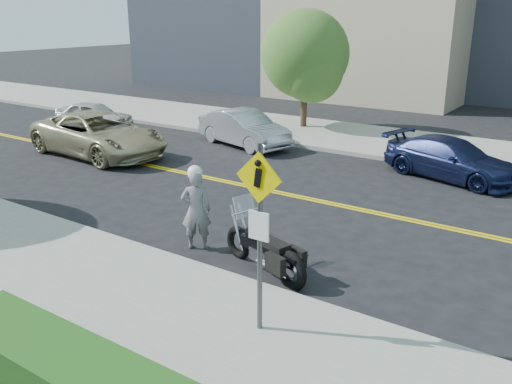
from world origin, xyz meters
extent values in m
plane|color=black|center=(0.00, 0.00, 0.00)|extent=(120.00, 120.00, 0.00)
cube|color=#9E9B91|center=(0.00, -7.50, 0.07)|extent=(60.00, 5.00, 0.15)
cube|color=#9E9B91|center=(0.00, 7.50, 0.07)|extent=(60.00, 5.00, 0.15)
cylinder|color=#4C4C51|center=(4.20, -6.30, 1.65)|extent=(0.08, 0.08, 3.00)
cube|color=#F9D800|center=(4.20, -6.33, 2.65)|extent=(0.78, 0.03, 0.78)
cube|color=white|center=(4.20, -6.33, 1.90)|extent=(0.35, 0.03, 0.45)
imported|color=#9D9EA1|center=(1.18, -4.23, 0.88)|extent=(0.76, 0.73, 1.76)
sphere|color=white|center=(1.18, -4.23, 1.71)|extent=(0.32, 0.32, 0.32)
imported|color=tan|center=(-6.97, 0.04, 0.76)|extent=(5.65, 2.88, 1.53)
imported|color=silver|center=(-10.91, 3.11, 0.59)|extent=(3.71, 2.24, 1.18)
imported|color=#B4B8BD|center=(-3.51, 4.13, 0.68)|extent=(4.37, 2.49, 1.36)
imported|color=#171F45|center=(4.27, 4.20, 0.62)|extent=(4.56, 2.80, 1.24)
cylinder|color=#382619|center=(-3.11, 8.07, 2.07)|extent=(0.27, 0.27, 4.13)
sphere|color=#3D6A21|center=(-3.11, 8.07, 3.22)|extent=(3.72, 3.72, 3.72)
camera|label=1|loc=(8.35, -12.51, 4.91)|focal=38.00mm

